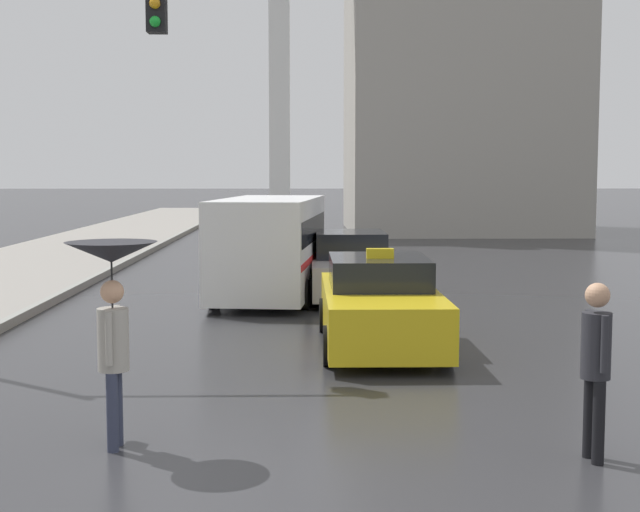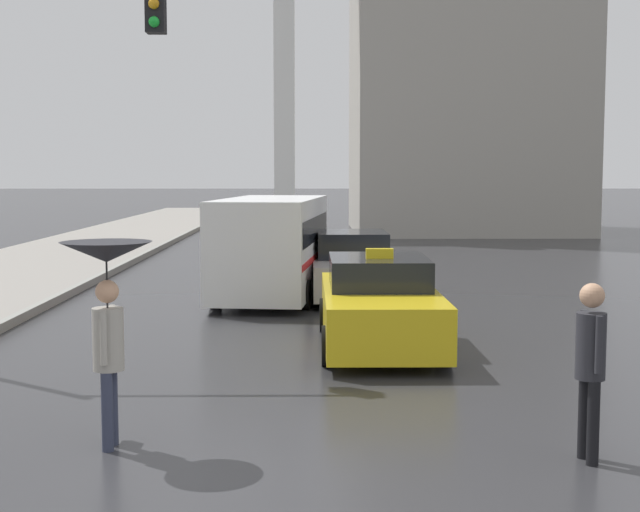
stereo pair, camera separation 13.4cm
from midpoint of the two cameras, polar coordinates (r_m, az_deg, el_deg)
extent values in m
plane|color=#2D2D30|center=(7.93, -2.40, -15.64)|extent=(300.00, 300.00, 0.00)
cube|color=gold|center=(14.56, 3.58, -3.63)|extent=(1.80, 4.57, 0.80)
cube|color=black|center=(14.70, 3.52, -1.01)|extent=(1.58, 2.06, 0.49)
cylinder|color=black|center=(13.32, 7.76, -5.68)|extent=(0.20, 0.60, 0.60)
cylinder|color=black|center=(13.17, 0.35, -5.76)|extent=(0.20, 0.60, 0.60)
cylinder|color=black|center=(16.08, 6.20, -3.75)|extent=(0.20, 0.60, 0.60)
cylinder|color=black|center=(15.96, 0.08, -3.79)|extent=(0.20, 0.60, 0.60)
cube|color=yellow|center=(14.44, 3.60, 0.17)|extent=(0.44, 0.16, 0.16)
cube|color=#B7B2AD|center=(20.44, 1.77, -1.12)|extent=(1.80, 4.66, 0.74)
cube|color=black|center=(20.61, 1.75, 0.77)|extent=(1.58, 2.10, 0.58)
cylinder|color=black|center=(19.10, 4.55, -2.29)|extent=(0.20, 0.60, 0.60)
cylinder|color=black|center=(19.01, -0.59, -2.31)|extent=(0.20, 0.60, 0.60)
cylinder|color=black|center=(21.95, 3.81, -1.29)|extent=(0.20, 0.60, 0.60)
cylinder|color=black|center=(21.87, -0.66, -1.30)|extent=(0.20, 0.60, 0.60)
cube|color=white|center=(20.16, -3.41, 0.73)|extent=(2.59, 5.67, 2.10)
cube|color=black|center=(20.13, -3.42, 1.78)|extent=(2.56, 5.23, 0.54)
cube|color=red|center=(20.18, -3.41, -0.02)|extent=(2.59, 5.45, 0.14)
cylinder|color=black|center=(18.51, -1.25, -2.48)|extent=(0.27, 0.65, 0.63)
cylinder|color=black|center=(18.82, -7.01, -2.39)|extent=(0.27, 0.65, 0.63)
cylinder|color=black|center=(21.76, -0.28, -1.30)|extent=(0.27, 0.65, 0.63)
cylinder|color=black|center=(22.02, -5.21, -1.24)|extent=(0.27, 0.65, 0.63)
cylinder|color=#2D3347|center=(9.44, -13.55, -9.71)|extent=(0.12, 0.12, 0.82)
cylinder|color=#2D3347|center=(9.65, -13.26, -9.38)|extent=(0.12, 0.12, 0.82)
cylinder|color=gray|center=(9.39, -13.50, -5.22)|extent=(0.32, 0.32, 0.65)
sphere|color=tan|center=(9.31, -13.56, -2.24)|extent=(0.24, 0.24, 0.24)
cylinder|color=gray|center=(9.19, -13.77, -5.15)|extent=(0.07, 0.07, 0.55)
cylinder|color=gray|center=(9.57, -13.25, -4.72)|extent=(0.07, 0.07, 0.55)
cone|color=#232328|center=(9.27, -13.62, 0.24)|extent=(0.93, 0.93, 0.21)
cylinder|color=black|center=(9.30, -13.57, -1.82)|extent=(0.02, 0.02, 0.67)
cube|color=#BFB28C|center=(9.81, -13.34, -8.89)|extent=(0.10, 0.18, 0.28)
cylinder|color=black|center=(9.39, 16.46, -9.84)|extent=(0.13, 0.13, 0.83)
cylinder|color=black|center=(9.20, 17.00, -10.18)|extent=(0.13, 0.13, 0.83)
cylinder|color=#28282D|center=(9.13, 16.85, -5.51)|extent=(0.32, 0.32, 0.65)
sphere|color=tan|center=(9.05, 16.94, -2.41)|extent=(0.24, 0.24, 0.24)
cylinder|color=#28282D|center=(9.29, 16.40, -5.01)|extent=(0.08, 0.08, 0.56)
cylinder|color=#28282D|center=(8.95, 17.33, -5.42)|extent=(0.08, 0.08, 0.56)
cube|color=black|center=(13.78, -10.70, 15.49)|extent=(0.28, 0.28, 0.80)
sphere|color=orange|center=(13.62, -10.82, 15.60)|extent=(0.16, 0.16, 0.16)
sphere|color=green|center=(13.58, -10.80, 14.53)|extent=(0.16, 0.16, 0.16)
cube|color=white|center=(40.04, -2.72, 13.68)|extent=(0.90, 0.90, 17.26)
camera|label=1|loc=(0.07, -90.25, -0.02)|focal=50.00mm
camera|label=2|loc=(0.07, 89.75, 0.02)|focal=50.00mm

